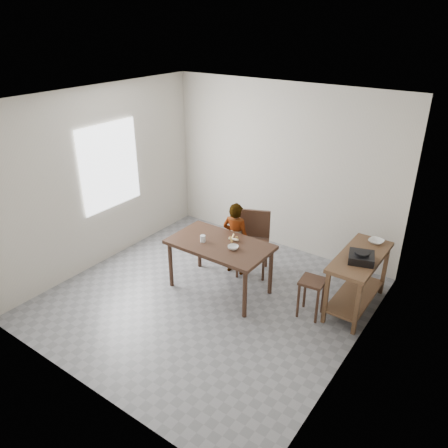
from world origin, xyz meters
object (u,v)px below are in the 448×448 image
Objects in this scene: child at (236,238)px; stool at (311,298)px; dining_table at (220,267)px; dining_chair at (253,245)px; prep_counter at (357,282)px.

child reaches higher than stool.
child is (-0.09, 0.52, 0.19)m from dining_table.
stool is (1.40, -0.32, -0.30)m from child.
stool is at bearing 159.18° from child.
stool is at bearing -44.74° from dining_chair.
stool is (-0.41, -0.50, -0.13)m from prep_counter.
child is at bearing -174.45° from prep_counter.
dining_chair is (-1.59, -0.04, 0.07)m from prep_counter.
child is 1.21× the size of dining_chair.
dining_table is 1.17× the size of prep_counter.
prep_counter is at bearing 22.15° from dining_table.
dining_table is 1.48× the size of dining_chair.
child is at bearing 99.64° from dining_table.
dining_chair is at bearing 79.29° from dining_table.
child is 0.27m from dining_chair.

